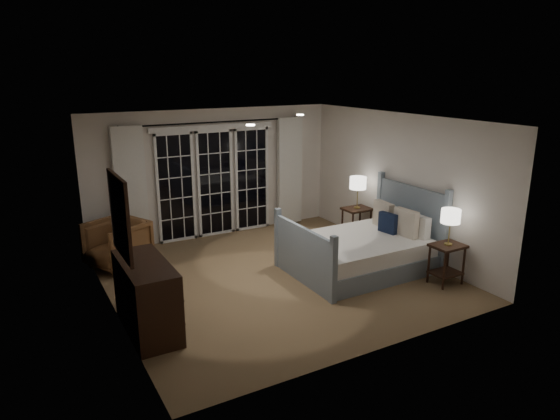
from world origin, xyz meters
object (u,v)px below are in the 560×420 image
nightstand_left (447,258)px  nightstand_right (356,219)px  bed (362,250)px  dresser (147,297)px  lamp_right (358,183)px  armchair (117,244)px  lamp_left (451,217)px

nightstand_left → nightstand_right: bearing=89.4°
bed → dresser: bearing=-175.5°
dresser → lamp_right: bearing=18.3°
armchair → dresser: bearing=-28.1°
nightstand_right → lamp_left: lamp_left is taller
lamp_left → dresser: bearing=169.5°
nightstand_left → lamp_right: bearing=89.4°
bed → lamp_right: (0.78, 1.18, 0.82)m
bed → nightstand_left: 1.34m
lamp_left → armchair: lamp_left is taller
lamp_left → bed: bearing=124.5°
bed → lamp_left: 1.54m
nightstand_left → dresser: dresser is taller
dresser → bed: bearing=4.5°
nightstand_left → lamp_left: lamp_left is taller
lamp_right → armchair: bearing=167.9°
nightstand_left → lamp_right: (0.02, 2.28, 0.73)m
lamp_left → dresser: (-4.41, 0.82, -0.62)m
nightstand_left → nightstand_right: (0.02, 2.28, 0.02)m
lamp_left → armchair: size_ratio=0.64×
lamp_left → dresser: lamp_left is taller
dresser → lamp_left: bearing=-10.5°
bed → lamp_left: (0.76, -1.11, 0.76)m
lamp_left → dresser: size_ratio=0.43×
nightstand_right → armchair: (-4.30, 0.93, -0.04)m
nightstand_right → dresser: dresser is taller
nightstand_left → nightstand_right: size_ratio=0.96×
nightstand_left → nightstand_right: nightstand_right is taller
nightstand_left → lamp_left: 0.66m
nightstand_left → armchair: bearing=143.1°
lamp_left → lamp_right: bearing=89.4°
bed → lamp_right: bearing=56.3°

